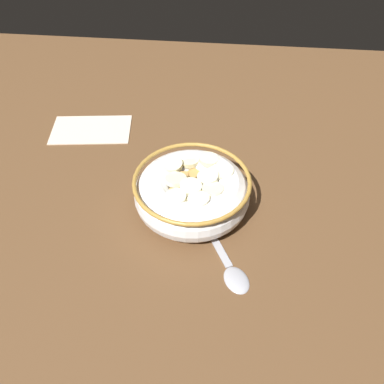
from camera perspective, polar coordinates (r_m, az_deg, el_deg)
The scene contains 4 objects.
ground_plane at distance 59.47cm, azimuth -0.00°, elevation -2.72°, with size 106.26×106.26×2.00cm, color brown.
cereal_bowl at distance 56.55cm, azimuth 0.02°, elevation 0.05°, with size 16.30×16.30×5.96cm.
spoon at distance 52.22cm, azimuth 5.19°, elevation -10.12°, with size 8.90×14.56×0.80cm.
folded_napkin at distance 74.69cm, azimuth -14.01°, elevation 8.56°, with size 13.77×8.26×0.30cm, color beige.
Camera 1 is at (4.09, -39.71, 43.08)cm, focal length 37.91 mm.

